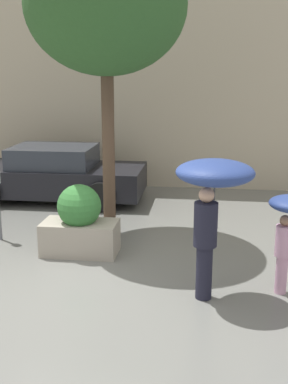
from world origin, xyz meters
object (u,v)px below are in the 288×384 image
(planter_box, at_px, (80,223))
(person_adult, at_px, (213,188))
(street_tree, at_px, (106,6))
(parked_car_near, at_px, (55,175))

(planter_box, xyz_separation_m, person_adult, (2.20, -1.32, 1.01))
(planter_box, xyz_separation_m, street_tree, (0.29, 1.09, 3.59))
(street_tree, bearing_deg, person_adult, -51.58)
(planter_box, relative_size, person_adult, 0.67)
(planter_box, relative_size, parked_car_near, 0.30)
(planter_box, relative_size, street_tree, 0.24)
(parked_car_near, bearing_deg, street_tree, -142.28)
(planter_box, distance_m, parked_car_near, 3.74)
(person_adult, height_order, street_tree, street_tree)
(planter_box, bearing_deg, person_adult, -31.02)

